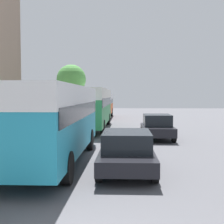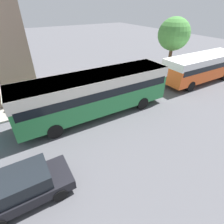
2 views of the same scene
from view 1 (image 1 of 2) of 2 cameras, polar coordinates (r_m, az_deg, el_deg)
name	(u,v)px [view 1 (image 1 of 2)]	position (r m, az deg, el deg)	size (l,w,h in m)	color
bus_lead	(52,113)	(12.38, -10.87, -0.21)	(2.54, 9.58, 3.01)	teal
bus_following	(91,103)	(24.65, -3.90, 1.65)	(2.67, 11.39, 3.15)	#2D8447
bus_third_in_line	(101,102)	(37.07, -2.09, 1.82)	(2.63, 9.21, 2.82)	#EA5B23
car_crossing	(157,126)	(19.00, 8.25, -2.63)	(1.88, 3.89, 1.50)	black
car_far_curb	(127,151)	(10.86, 2.69, -7.08)	(1.91, 4.24, 1.41)	black
pedestrian_near_curb	(23,120)	(20.31, -16.01, -1.46)	(0.36, 0.36, 1.82)	#232838
street_tree	(71,80)	(36.13, -7.45, 5.91)	(3.35, 3.35, 6.01)	brown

